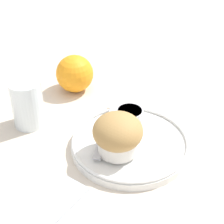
# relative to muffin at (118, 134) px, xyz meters

# --- Properties ---
(ground_plane) EXTENTS (3.00, 3.00, 0.00)m
(ground_plane) POSITION_rel_muffin_xyz_m (0.05, 0.01, -0.06)
(ground_plane) COLOR beige
(plate) EXTENTS (0.22, 0.22, 0.02)m
(plate) POSITION_rel_muffin_xyz_m (0.04, -0.00, -0.05)
(plate) COLOR white
(plate) RESTS_ON ground_plane
(muffin) EXTENTS (0.09, 0.09, 0.07)m
(muffin) POSITION_rel_muffin_xyz_m (0.00, 0.00, 0.00)
(muffin) COLOR silver
(muffin) RESTS_ON plate
(cream_ramekin) EXTENTS (0.05, 0.05, 0.02)m
(cream_ramekin) POSITION_rel_muffin_xyz_m (0.09, 0.03, -0.03)
(cream_ramekin) COLOR silver
(cream_ramekin) RESTS_ON plate
(berry_pair) EXTENTS (0.03, 0.02, 0.02)m
(berry_pair) POSITION_rel_muffin_xyz_m (0.05, 0.04, -0.03)
(berry_pair) COLOR maroon
(berry_pair) RESTS_ON plate
(butter_knife) EXTENTS (0.19, 0.09, 0.00)m
(butter_knife) POSITION_rel_muffin_xyz_m (0.05, 0.05, -0.03)
(butter_knife) COLOR #B7B7BC
(butter_knife) RESTS_ON plate
(orange_fruit) EXTENTS (0.08, 0.08, 0.08)m
(orange_fruit) POSITION_rel_muffin_xyz_m (0.14, 0.21, -0.01)
(orange_fruit) COLOR orange
(orange_fruit) RESTS_ON ground_plane
(juice_glass) EXTENTS (0.06, 0.06, 0.10)m
(juice_glass) POSITION_rel_muffin_xyz_m (-0.01, 0.20, -0.01)
(juice_glass) COLOR silver
(juice_glass) RESTS_ON ground_plane
(folded_napkin) EXTENTS (0.15, 0.08, 0.01)m
(folded_napkin) POSITION_rel_muffin_xyz_m (-0.16, 0.04, -0.05)
(folded_napkin) COLOR #B2BCCC
(folded_napkin) RESTS_ON ground_plane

